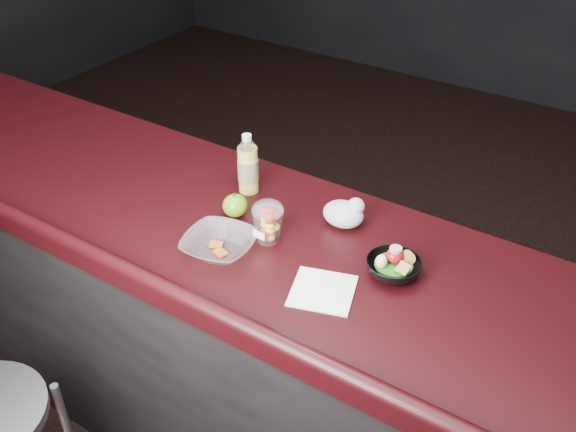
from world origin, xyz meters
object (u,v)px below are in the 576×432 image
object	(u,v)px
lemonade_bottle	(248,168)
green_apple	(235,206)
snack_bowl	(393,266)
takeout_bowl	(219,245)
fruit_cup	(268,221)

from	to	relation	value
lemonade_bottle	green_apple	world-z (taller)	lemonade_bottle
green_apple	snack_bowl	distance (m)	0.52
lemonade_bottle	takeout_bowl	world-z (taller)	lemonade_bottle
lemonade_bottle	snack_bowl	size ratio (longest dim) A/B	1.07
fruit_cup	snack_bowl	distance (m)	0.37
fruit_cup	snack_bowl	world-z (taller)	fruit_cup
lemonade_bottle	green_apple	bearing A→B (deg)	-70.15
fruit_cup	takeout_bowl	bearing A→B (deg)	-124.81
lemonade_bottle	fruit_cup	xyz separation A→B (m)	(0.20, -0.18, -0.02)
snack_bowl	takeout_bowl	size ratio (longest dim) A/B	0.81
snack_bowl	takeout_bowl	world-z (taller)	snack_bowl
takeout_bowl	fruit_cup	bearing A→B (deg)	55.19
takeout_bowl	lemonade_bottle	bearing A→B (deg)	111.54
takeout_bowl	green_apple	bearing A→B (deg)	112.88
green_apple	takeout_bowl	world-z (taller)	green_apple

